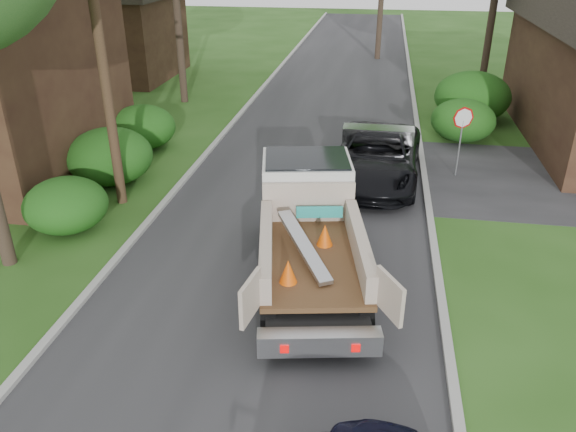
% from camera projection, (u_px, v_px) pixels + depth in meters
% --- Properties ---
extents(ground, '(120.00, 120.00, 0.00)m').
position_uv_depth(ground, '(258.00, 311.00, 12.67)').
color(ground, '#234B15').
rests_on(ground, ground).
extents(road, '(8.00, 90.00, 0.02)m').
position_uv_depth(road, '(313.00, 157.00, 21.50)').
color(road, '#28282B').
rests_on(road, ground).
extents(curb_left, '(0.20, 90.00, 0.12)m').
position_uv_depth(curb_left, '(210.00, 150.00, 22.07)').
color(curb_left, '#9E9E99').
rests_on(curb_left, ground).
extents(curb_right, '(0.20, 90.00, 0.12)m').
position_uv_depth(curb_right, '(422.00, 162.00, 20.88)').
color(curb_right, '#9E9E99').
rests_on(curb_right, ground).
extents(stop_sign, '(0.71, 0.32, 2.48)m').
position_uv_depth(stop_sign, '(462.00, 127.00, 19.07)').
color(stop_sign, slate).
rests_on(stop_sign, ground).
extents(utility_pole, '(2.42, 1.25, 10.00)m').
position_uv_depth(utility_pole, '(98.00, 33.00, 15.56)').
color(utility_pole, '#382619').
rests_on(utility_pole, ground).
extents(house_left_far, '(7.56, 7.56, 6.00)m').
position_uv_depth(house_left_far, '(110.00, 23.00, 32.70)').
color(house_left_far, '#341E15').
rests_on(house_left_far, ground).
extents(hedge_left_a, '(2.34, 2.34, 1.53)m').
position_uv_depth(hedge_left_a, '(66.00, 205.00, 15.88)').
color(hedge_left_a, '#1C4710').
rests_on(hedge_left_a, ground).
extents(hedge_left_b, '(2.86, 2.86, 1.87)m').
position_uv_depth(hedge_left_b, '(110.00, 156.00, 18.94)').
color(hedge_left_b, '#1C4710').
rests_on(hedge_left_b, ground).
extents(hedge_left_c, '(2.60, 2.60, 1.70)m').
position_uv_depth(hedge_left_c, '(142.00, 127.00, 22.11)').
color(hedge_left_c, '#1C4710').
rests_on(hedge_left_c, ground).
extents(hedge_right_a, '(2.60, 2.60, 1.70)m').
position_uv_depth(hedge_right_a, '(463.00, 120.00, 22.92)').
color(hedge_right_a, '#1C4710').
rests_on(hedge_right_a, ground).
extents(hedge_right_b, '(3.38, 3.38, 2.21)m').
position_uv_depth(hedge_right_b, '(472.00, 96.00, 25.36)').
color(hedge_right_b, '#1C4710').
rests_on(hedge_right_b, ground).
extents(flatbed_truck, '(3.79, 6.77, 2.43)m').
position_uv_depth(flatbed_truck, '(309.00, 216.00, 14.03)').
color(flatbed_truck, black).
rests_on(flatbed_truck, ground).
extents(black_pickup, '(3.22, 6.30, 1.70)m').
position_uv_depth(black_pickup, '(377.00, 156.00, 19.18)').
color(black_pickup, black).
rests_on(black_pickup, ground).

